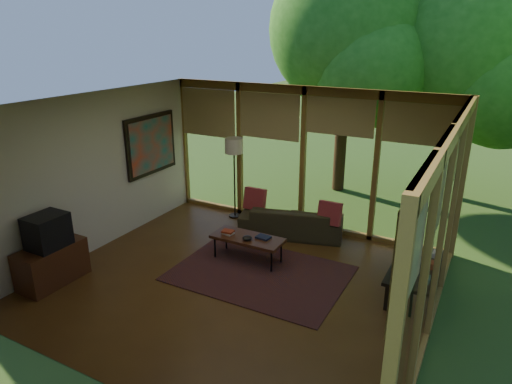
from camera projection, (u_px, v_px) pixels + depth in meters
The scene contains 25 objects.
floor at pixel (236, 283), 6.95m from camera, with size 5.50×5.50×0.00m, color brown.
ceiling at pixel (234, 105), 6.05m from camera, with size 5.50×5.50×0.00m, color silver.
wall_left at pixel (96, 173), 7.73m from camera, with size 0.04×5.00×2.70m, color beige.
wall_front at pixel (103, 279), 4.42m from camera, with size 5.50×0.04×2.70m, color beige.
window_wall_back at pixel (303, 159), 8.58m from camera, with size 5.50×0.12×2.70m, color olive.
window_wall_right at pixel (439, 239), 5.27m from camera, with size 0.12×5.00×2.70m, color olive.
tree_nw at pixel (349, 29), 9.92m from camera, with size 3.47×3.47×5.40m.
tree_ne at pixel (474, 46), 9.43m from camera, with size 3.58×3.58×5.13m.
rug at pixel (260, 273), 7.21m from camera, with size 2.65×1.88×0.01m, color maroon.
sofa at pixel (291, 221), 8.51m from camera, with size 1.89×0.74×0.55m, color #352F1A.
pillow_left at pixel (255, 199), 8.70m from camera, with size 0.42×0.14×0.42m, color maroon.
pillow_right at pixel (330, 214), 8.03m from camera, with size 0.41×0.14×0.41m, color maroon.
ct_book_lower at pixel (228, 233), 7.61m from camera, with size 0.18×0.14×0.03m, color beige.
ct_book_upper at pixel (228, 231), 7.59m from camera, with size 0.19×0.14×0.03m, color maroon.
ct_book_side at pixel (263, 237), 7.44m from camera, with size 0.22×0.17×0.03m, color #161B32.
ct_bowl at pixel (247, 238), 7.38m from camera, with size 0.16×0.16×0.07m, color black.
media_cabinet at pixel (52, 264), 6.88m from camera, with size 0.50×1.00×0.60m, color #4D2615.
television at pixel (47, 231), 6.69m from camera, with size 0.45×0.55×0.50m, color black.
console_book_a at pixel (409, 275), 6.18m from camera, with size 0.21×0.15×0.08m, color #325848.
console_book_b at pixel (415, 261), 6.55m from camera, with size 0.19×0.14×0.09m, color maroon.
console_book_c at pixel (420, 251), 6.89m from camera, with size 0.25×0.18×0.07m, color beige.
floor_lamp at pixel (234, 150), 8.97m from camera, with size 0.36×0.36×1.65m.
coffee_table at pixel (248, 239), 7.51m from camera, with size 1.20×0.50×0.43m.
side_console at pixel (414, 268), 6.54m from camera, with size 0.60×1.40×0.46m.
wall_painting at pixel (151, 145), 8.81m from camera, with size 0.06×1.35×1.15m.
Camera 1 is at (3.15, -5.22, 3.62)m, focal length 32.00 mm.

